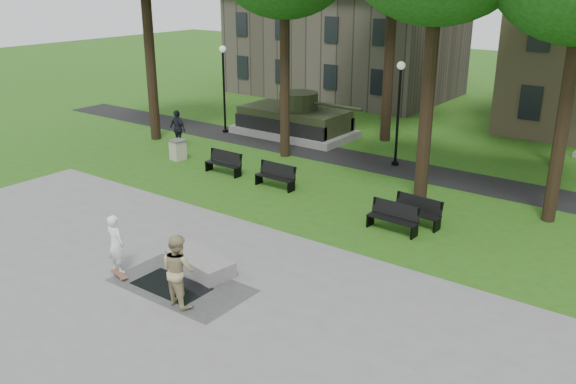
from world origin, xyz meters
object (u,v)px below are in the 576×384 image
(concrete_block, at_px, (200,263))
(trash_bin, at_px, (178,150))
(friend_watching, at_px, (178,270))
(skateboarder, at_px, (116,244))
(park_bench_0, at_px, (224,162))

(concrete_block, xyz_separation_m, trash_bin, (-8.97, 7.73, 0.24))
(friend_watching, bearing_deg, skateboarder, 3.74)
(friend_watching, relative_size, park_bench_0, 1.10)
(friend_watching, bearing_deg, park_bench_0, -45.68)
(skateboarder, xyz_separation_m, park_bench_0, (-3.88, 8.95, -0.39))
(concrete_block, height_order, skateboarder, skateboarder)
(skateboarder, distance_m, trash_bin, 11.64)
(concrete_block, height_order, trash_bin, trash_bin)
(friend_watching, bearing_deg, concrete_block, -53.22)
(skateboarder, bearing_deg, park_bench_0, -64.93)
(skateboarder, xyz_separation_m, trash_bin, (-7.08, 9.23, -0.43))
(friend_watching, distance_m, park_bench_0, 11.36)
(trash_bin, bearing_deg, skateboarder, -52.49)
(concrete_block, height_order, park_bench_0, park_bench_0)
(park_bench_0, distance_m, trash_bin, 3.22)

